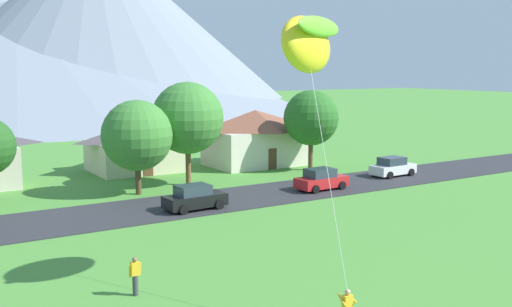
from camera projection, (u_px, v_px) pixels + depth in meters
road_strip at (132, 212)px, 39.72m from camera, size 160.00×7.04×0.08m
mountain_central_ridge at (94, 22)px, 133.87m from camera, size 88.63×88.63×39.32m
mountain_west_ridge at (19, 55)px, 133.95m from camera, size 130.37×130.37×24.81m
mountain_far_west_ridge at (149, 39)px, 193.64m from camera, size 86.54×86.54×37.57m
house_left_center at (255, 137)px, 58.76m from camera, size 9.66×6.73×5.45m
house_rightmost at (134, 146)px, 55.49m from camera, size 8.20×7.31×4.41m
tree_near_left at (311, 118)px, 55.50m from camera, size 5.17×5.17×7.51m
tree_center at (187, 118)px, 48.28m from camera, size 5.86×5.86×8.44m
tree_right_of_center at (137, 136)px, 44.76m from camera, size 5.36×5.36×7.19m
parked_car_red_west_end at (321, 180)px, 46.68m from camera, size 4.27×2.21×1.68m
parked_car_black_mid_west at (194, 198)px, 40.13m from camera, size 4.28×2.23×1.68m
parked_car_white_mid_east at (393, 167)px, 52.62m from camera, size 4.28×2.23×1.68m
kite_flyer_with_kite at (308, 45)px, 25.22m from camera, size 4.48×7.06×11.85m
watcher_person at (135, 275)px, 25.10m from camera, size 0.56×0.24×1.68m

